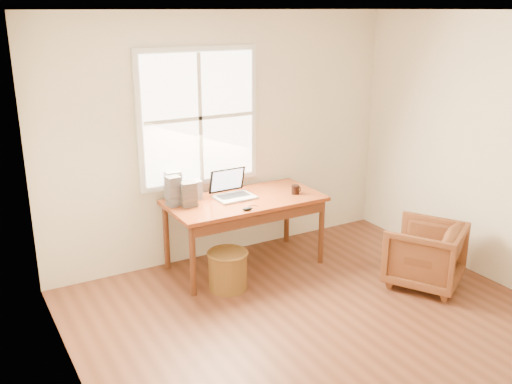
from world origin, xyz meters
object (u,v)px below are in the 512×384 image
(coffee_mug, at_px, (295,190))
(laptop, at_px, (235,183))
(desk, at_px, (245,200))
(armchair, at_px, (425,254))
(wicker_stool, at_px, (228,271))
(cd_stack_a, at_px, (173,186))

(coffee_mug, bearing_deg, laptop, 140.32)
(desk, xyz_separation_m, armchair, (1.33, -1.24, -0.42))
(laptop, bearing_deg, coffee_mug, -17.60)
(wicker_stool, xyz_separation_m, coffee_mug, (0.93, 0.25, 0.61))
(desk, bearing_deg, wicker_stool, -136.02)
(cd_stack_a, bearing_deg, laptop, -25.71)
(desk, height_order, laptop, laptop)
(wicker_stool, height_order, coffee_mug, coffee_mug)
(desk, relative_size, coffee_mug, 17.11)
(desk, height_order, armchair, desk)
(armchair, bearing_deg, wicker_stool, -56.78)
(coffee_mug, xyz_separation_m, cd_stack_a, (-1.18, 0.45, 0.10))
(laptop, height_order, cd_stack_a, laptop)
(armchair, xyz_separation_m, wicker_stool, (-1.73, 0.86, -0.13))
(wicker_stool, distance_m, laptop, 0.90)
(armchair, relative_size, laptop, 1.53)
(armchair, bearing_deg, laptop, -72.73)
(armchair, relative_size, coffee_mug, 7.39)
(desk, distance_m, coffee_mug, 0.56)
(cd_stack_a, bearing_deg, desk, -26.73)
(coffee_mug, bearing_deg, wicker_stool, 171.64)
(wicker_stool, distance_m, coffee_mug, 1.14)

